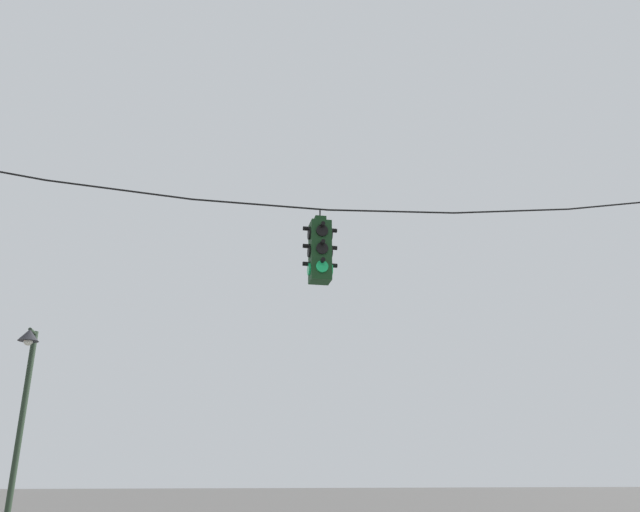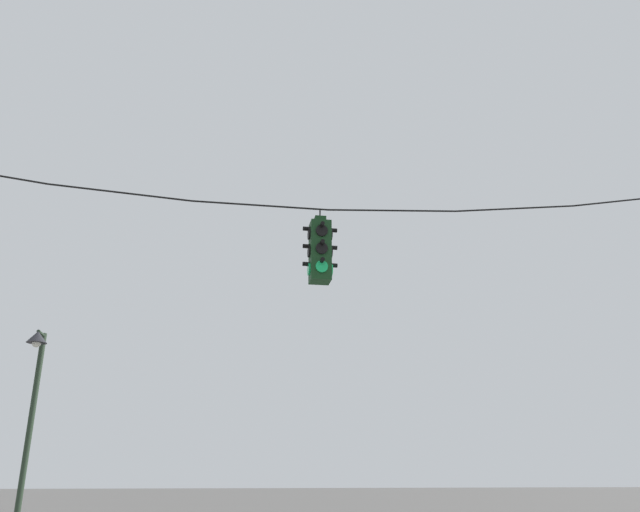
{
  "view_description": "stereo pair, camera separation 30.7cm",
  "coord_description": "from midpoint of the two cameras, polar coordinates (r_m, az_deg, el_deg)",
  "views": [
    {
      "loc": [
        -0.85,
        -9.31,
        1.78
      ],
      "look_at": [
        1.0,
        0.26,
        5.23
      ],
      "focal_mm": 35.0,
      "sensor_mm": 36.0,
      "label": 1
    },
    {
      "loc": [
        -0.55,
        -9.37,
        1.78
      ],
      "look_at": [
        1.0,
        0.26,
        5.23
      ],
      "focal_mm": 35.0,
      "sensor_mm": 36.0,
      "label": 2
    }
  ],
  "objects": [
    {
      "name": "traffic_light_over_intersection",
      "position": [
        10.37,
        -0.85,
        0.47
      ],
      "size": [
        0.58,
        0.58,
        1.29
      ],
      "color": "#143819"
    },
    {
      "name": "span_wire",
      "position": [
        10.65,
        -6.15,
        6.0
      ],
      "size": [
        16.02,
        0.03,
        0.83
      ],
      "color": "black"
    },
    {
      "name": "street_lamp",
      "position": [
        14.25,
        -26.12,
        -11.66
      ],
      "size": [
        0.41,
        0.71,
        4.68
      ],
      "color": "#233323",
      "rests_on": "ground_plane"
    }
  ]
}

